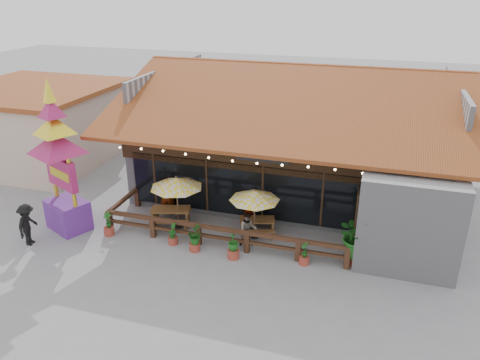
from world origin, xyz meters
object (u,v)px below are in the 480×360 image
(umbrella_left, at_px, (176,183))
(picnic_table_left, at_px, (171,214))
(picnic_table_right, at_px, (257,224))
(pedestrian, at_px, (28,225))
(umbrella_right, at_px, (255,196))
(tropical_plant, at_px, (358,237))
(thai_sign_tower, at_px, (57,147))

(umbrella_left, height_order, picnic_table_left, umbrella_left)
(umbrella_left, bearing_deg, picnic_table_left, 174.98)
(picnic_table_right, height_order, pedestrian, pedestrian)
(umbrella_right, xyz_separation_m, tropical_plant, (4.11, -0.82, -0.73))
(picnic_table_left, bearing_deg, tropical_plant, -5.79)
(umbrella_right, bearing_deg, tropical_plant, -11.34)
(thai_sign_tower, bearing_deg, umbrella_right, 11.16)
(picnic_table_left, xyz_separation_m, pedestrian, (-4.73, -3.07, 0.34))
(picnic_table_right, height_order, tropical_plant, tropical_plant)
(picnic_table_right, xyz_separation_m, thai_sign_tower, (-7.75, -1.84, 3.17))
(umbrella_left, distance_m, pedestrian, 6.04)
(picnic_table_right, xyz_separation_m, tropical_plant, (4.07, -1.14, 0.70))
(umbrella_left, bearing_deg, pedestrian, -149.16)
(thai_sign_tower, bearing_deg, picnic_table_right, 13.38)
(umbrella_left, xyz_separation_m, thai_sign_tower, (-4.39, -1.46, 1.59))
(picnic_table_left, relative_size, tropical_plant, 0.97)
(umbrella_right, relative_size, picnic_table_left, 1.32)
(umbrella_right, distance_m, picnic_table_left, 3.93)
(picnic_table_left, distance_m, picnic_table_right, 3.74)
(umbrella_right, bearing_deg, picnic_table_right, 83.39)
(umbrella_right, xyz_separation_m, pedestrian, (-8.42, -3.10, -1.02))
(picnic_table_left, height_order, thai_sign_tower, thai_sign_tower)
(thai_sign_tower, distance_m, pedestrian, 3.26)
(tropical_plant, bearing_deg, umbrella_right, 168.66)
(picnic_table_left, distance_m, thai_sign_tower, 5.30)
(umbrella_right, bearing_deg, thai_sign_tower, -168.84)
(tropical_plant, relative_size, pedestrian, 1.17)
(tropical_plant, distance_m, pedestrian, 12.74)
(picnic_table_left, bearing_deg, thai_sign_tower, -159.72)
(umbrella_left, distance_m, picnic_table_left, 1.56)
(picnic_table_left, bearing_deg, picnic_table_right, 5.44)
(picnic_table_right, distance_m, pedestrian, 9.13)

